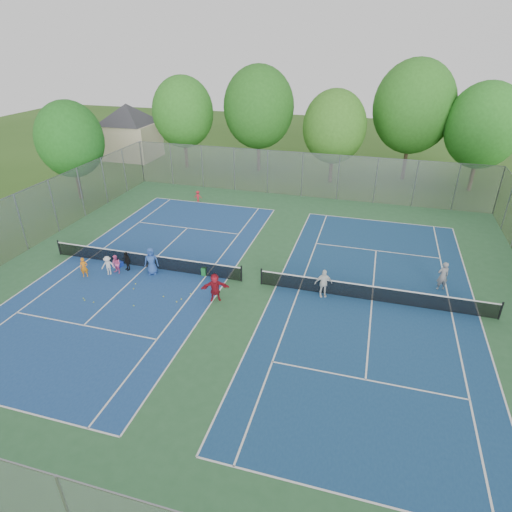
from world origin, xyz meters
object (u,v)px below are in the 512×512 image
(ball_crate, at_px, (119,264))
(ball_hopper, at_px, (204,271))
(instructor, at_px, (443,276))
(net_right, at_px, (373,294))
(net_left, at_px, (145,261))

(ball_crate, bearing_deg, ball_hopper, 4.29)
(ball_crate, height_order, instructor, instructor)
(net_right, relative_size, instructor, 7.24)
(net_left, distance_m, instructor, 17.89)
(ball_hopper, bearing_deg, instructor, 9.27)
(net_right, relative_size, ball_crate, 35.41)
(net_left, distance_m, ball_hopper, 3.96)
(net_left, bearing_deg, instructor, 7.43)
(ball_crate, relative_size, instructor, 0.20)
(net_left, height_order, ball_crate, net_left)
(net_left, xyz_separation_m, ball_hopper, (3.96, 0.06, -0.19))
(ball_crate, height_order, ball_hopper, ball_hopper)
(net_right, distance_m, ball_crate, 15.67)
(net_left, xyz_separation_m, instructor, (17.73, 2.31, 0.43))
(net_left, height_order, ball_hopper, net_left)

